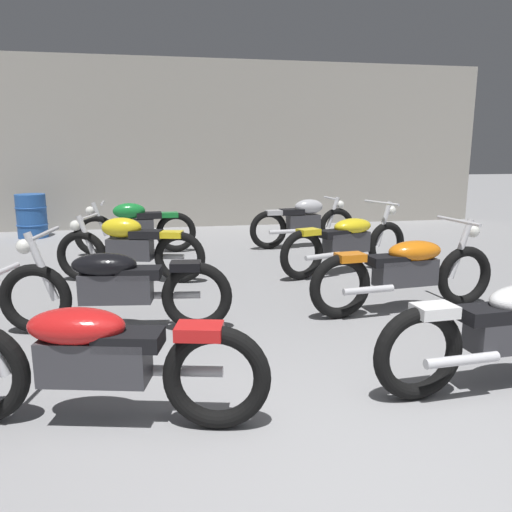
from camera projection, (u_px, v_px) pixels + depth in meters
name	position (u px, v px, depth m)	size (l,w,h in m)	color
ground_plane	(387.00, 506.00, 2.47)	(60.00, 60.00, 0.00)	gray
back_wall	(204.00, 145.00, 11.17)	(12.91, 0.24, 3.60)	#9E998E
motorcycle_left_row_0	(93.00, 358.00, 3.11)	(2.14, 0.78, 0.97)	black
motorcycle_left_row_1	(115.00, 286.00, 4.74)	(2.16, 0.68, 0.97)	black
motorcycle_left_row_2	(129.00, 247.00, 6.57)	(1.93, 0.67, 0.88)	black
motorcycle_left_row_3	(135.00, 226.00, 8.36)	(1.97, 0.48, 0.88)	black
motorcycle_right_row_1	(407.00, 270.00, 5.34)	(2.17, 0.68, 0.97)	black
motorcycle_right_row_2	(347.00, 241.00, 7.05)	(2.09, 0.93, 0.97)	black
motorcycle_right_row_3	(304.00, 221.00, 8.94)	(1.97, 0.54, 0.88)	black
oil_drum	(32.00, 216.00, 9.91)	(0.59, 0.59, 0.85)	#23519E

